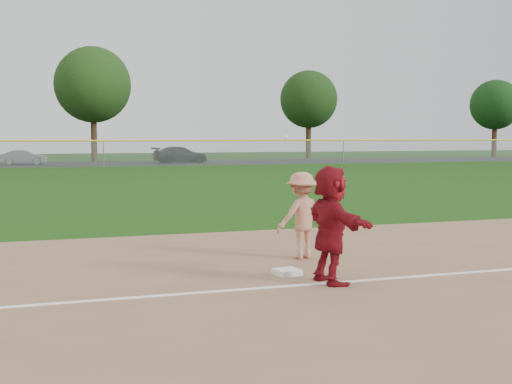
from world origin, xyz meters
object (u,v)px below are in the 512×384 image
object	(u,v)px
car_mid	(24,157)
base_runner	(331,225)
car_right	(180,155)
first_base	(287,272)

from	to	relation	value
car_mid	base_runner	bearing A→B (deg)	-169.00
car_right	first_base	bearing A→B (deg)	161.42
base_runner	car_right	size ratio (longest dim) A/B	0.39
first_base	base_runner	xyz separation A→B (m)	(0.45, -0.78, 0.89)
car_right	base_runner	bearing A→B (deg)	162.09
first_base	car_right	xyz separation A→B (m)	(6.96, 45.92, 0.65)
base_runner	car_right	bearing A→B (deg)	-12.15
base_runner	car_right	xyz separation A→B (m)	(6.52, 46.70, -0.24)
base_runner	first_base	bearing A→B (deg)	25.42
first_base	car_right	distance (m)	46.45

